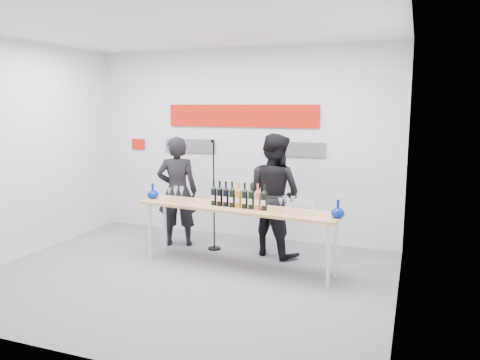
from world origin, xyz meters
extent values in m
plane|color=slate|center=(0.00, 0.00, 0.00)|extent=(5.00, 5.00, 0.00)
cube|color=silver|center=(0.00, 2.00, 1.50)|extent=(5.00, 0.04, 3.00)
cube|color=red|center=(0.00, 1.97, 1.95)|extent=(2.50, 0.02, 0.35)
cube|color=#59595E|center=(-0.90, 1.97, 1.45)|extent=(0.90, 0.02, 0.22)
cube|color=#59595E|center=(0.90, 1.97, 1.45)|extent=(0.90, 0.02, 0.22)
cube|color=red|center=(-1.90, 1.97, 1.45)|extent=(0.25, 0.02, 0.18)
cube|color=tan|center=(0.48, 0.56, 0.80)|extent=(2.75, 0.78, 0.04)
cylinder|color=silver|center=(-0.80, 0.49, 0.39)|extent=(0.05, 0.05, 0.78)
cylinder|color=silver|center=(1.72, 0.26, 0.39)|extent=(0.05, 0.05, 0.78)
cylinder|color=silver|center=(-0.76, 0.85, 0.39)|extent=(0.05, 0.05, 0.78)
cylinder|color=silver|center=(1.76, 0.62, 0.39)|extent=(0.05, 0.05, 0.78)
imported|color=black|center=(-0.73, 1.18, 0.83)|extent=(0.71, 0.59, 1.66)
imported|color=black|center=(0.77, 1.25, 0.86)|extent=(1.02, 0.91, 1.73)
cylinder|color=black|center=(-0.12, 1.16, 0.01)|extent=(0.19, 0.19, 0.02)
cylinder|color=black|center=(-0.12, 1.16, 0.79)|extent=(0.02, 0.02, 1.59)
sphere|color=black|center=(-0.12, 1.13, 1.61)|extent=(0.05, 0.05, 0.05)
camera|label=1|loc=(2.61, -4.97, 2.11)|focal=35.00mm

